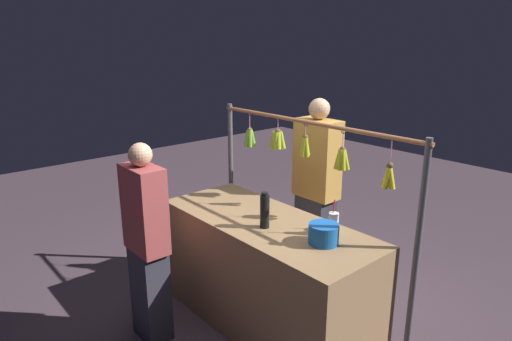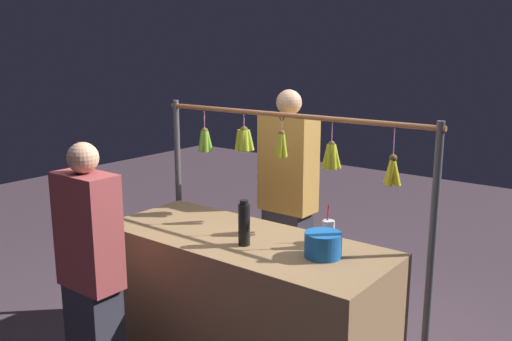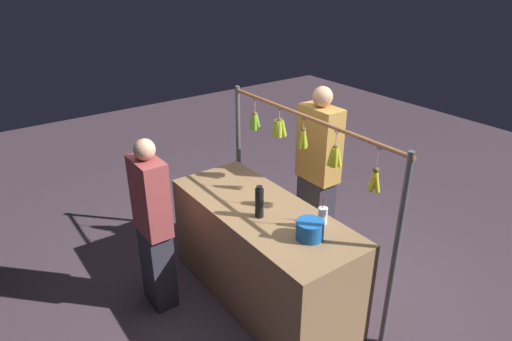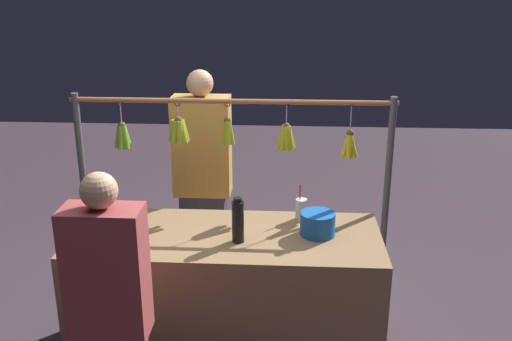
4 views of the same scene
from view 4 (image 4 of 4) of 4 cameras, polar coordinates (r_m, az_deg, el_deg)
market_counter at (r=3.57m, az=-2.86°, el=-12.84°), size 1.81×0.72×0.89m
display_rack at (r=3.65m, az=-2.81°, el=0.33°), size 2.03×0.13×1.63m
water_bottle at (r=3.21m, az=-1.82°, el=-5.05°), size 0.07×0.07×0.27m
blue_bucket at (r=3.34m, az=6.18°, el=-5.31°), size 0.20×0.20×0.14m
drink_cup at (r=3.53m, az=4.55°, el=-3.88°), size 0.07×0.07×0.23m
vendor_person at (r=4.18m, az=-5.29°, el=-1.81°), size 0.41×0.22×1.71m
customer_person at (r=2.87m, az=-14.20°, el=-14.89°), size 0.36×0.20×1.52m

